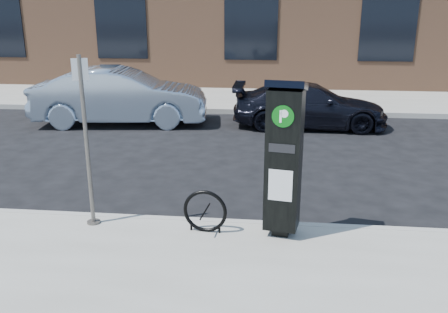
# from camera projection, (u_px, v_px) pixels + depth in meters

# --- Properties ---
(ground) EXTENTS (120.00, 120.00, 0.00)m
(ground) POSITION_uv_depth(u_px,v_px,m) (207.00, 228.00, 7.11)
(ground) COLOR black
(ground) RESTS_ON ground
(sidewalk_far) EXTENTS (60.00, 12.00, 0.15)m
(sidewalk_far) POSITION_uv_depth(u_px,v_px,m) (252.00, 83.00, 20.36)
(sidewalk_far) COLOR gray
(sidewalk_far) RESTS_ON ground
(curb_near) EXTENTS (60.00, 0.12, 0.16)m
(curb_near) POSITION_uv_depth(u_px,v_px,m) (207.00, 224.00, 7.07)
(curb_near) COLOR #9E9B93
(curb_near) RESTS_ON ground
(curb_far) EXTENTS (60.00, 0.12, 0.16)m
(curb_far) POSITION_uv_depth(u_px,v_px,m) (243.00, 112.00, 14.69)
(curb_far) COLOR #9E9B93
(curb_far) RESTS_ON ground
(parking_kiosk) EXTENTS (0.57, 0.52, 2.16)m
(parking_kiosk) POSITION_uv_depth(u_px,v_px,m) (284.00, 158.00, 6.28)
(parking_kiosk) COLOR black
(parking_kiosk) RESTS_ON sidewalk_near
(sign_pole) EXTENTS (0.20, 0.19, 2.43)m
(sign_pole) POSITION_uv_depth(u_px,v_px,m) (87.00, 144.00, 6.58)
(sign_pole) COLOR #504A46
(sign_pole) RESTS_ON sidewalk_near
(bike_rack) EXTENTS (0.63, 0.11, 0.62)m
(bike_rack) POSITION_uv_depth(u_px,v_px,m) (205.00, 212.00, 6.59)
(bike_rack) COLOR black
(bike_rack) RESTS_ON sidewalk_near
(car_silver) EXTENTS (4.95, 2.22, 1.58)m
(car_silver) POSITION_uv_depth(u_px,v_px,m) (121.00, 96.00, 13.28)
(car_silver) COLOR #95A8BD
(car_silver) RESTS_ON ground
(car_dark) EXTENTS (4.16, 1.70, 1.21)m
(car_dark) POSITION_uv_depth(u_px,v_px,m) (309.00, 105.00, 12.97)
(car_dark) COLOR black
(car_dark) RESTS_ON ground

